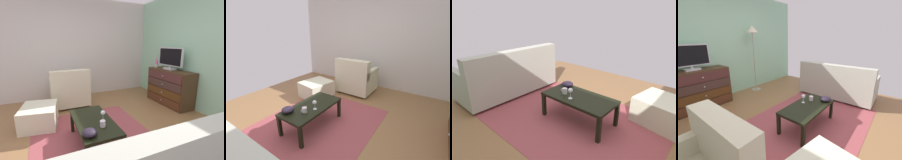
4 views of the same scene
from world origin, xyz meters
The scene contains 8 objects.
ground_plane centered at (0.00, 0.00, -0.03)m, with size 5.28×5.10×0.05m, color olive.
area_rug centered at (0.20, -0.20, 0.00)m, with size 2.60×1.90×0.01m, color #9A4449.
coffee_table centered at (0.11, -0.24, 0.35)m, with size 1.04×0.53×0.40m.
wine_glass centered at (0.17, -0.12, 0.51)m, with size 0.07×0.07×0.16m.
mug centered at (0.33, -0.18, 0.44)m, with size 0.11×0.08×0.08m.
bowl_decorative centered at (0.47, -0.41, 0.44)m, with size 0.19×0.19×0.09m, color black.
couch_large centered at (1.73, -0.14, 0.35)m, with size 0.85×1.83×0.90m.
ottoman centered at (-0.85, -0.99, 0.19)m, with size 0.70×0.60×0.38m, color beige.
Camera 3 is at (-1.32, 1.69, 1.58)m, focal length 29.70 mm.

